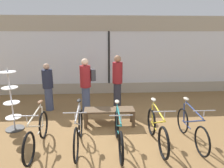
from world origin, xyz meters
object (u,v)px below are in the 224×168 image
bicycle_center (119,133)px  customer_mid_floor (117,81)px  display_bench (109,112)px  customer_by_window (86,84)px  bicycle_far_left (37,133)px  accessory_rack (12,105)px  customer_near_rack (48,86)px  bicycle_left (79,131)px  bicycle_far_right (191,128)px  bicycle_right (157,130)px

bicycle_center → customer_mid_floor: size_ratio=0.94×
display_bench → customer_by_window: (-0.69, 0.96, 0.58)m
bicycle_far_left → accessory_rack: (-0.92, 1.00, 0.31)m
customer_near_rack → customer_mid_floor: (2.30, 0.05, 0.14)m
bicycle_far_left → bicycle_left: (0.91, 0.01, 0.02)m
bicycle_far_right → display_bench: size_ratio=1.19×
bicycle_center → bicycle_far_right: 1.74m
bicycle_right → customer_by_window: bearing=130.2°
bicycle_far_left → bicycle_center: bicycle_far_left is taller
bicycle_far_right → customer_mid_floor: (-1.55, 2.35, 0.59)m
bicycle_right → display_bench: bicycle_right is taller
bicycle_right → customer_mid_floor: customer_mid_floor is taller
customer_by_window → customer_mid_floor: 1.09m
accessory_rack → customer_near_rack: size_ratio=1.06×
bicycle_far_right → bicycle_right: bearing=-176.4°
display_bench → customer_by_window: 1.32m
customer_by_window → customer_mid_floor: (1.03, 0.34, 0.01)m
customer_near_rack → display_bench: bearing=-32.4°
bicycle_far_left → customer_mid_floor: size_ratio=0.95×
bicycle_left → customer_mid_floor: size_ratio=0.93×
bicycle_far_right → customer_near_rack: (-3.85, 2.30, 0.45)m
accessory_rack → bicycle_left: bearing=-28.3°
bicycle_center → bicycle_right: bicycle_right is taller
accessory_rack → display_bench: 2.60m
bicycle_left → bicycle_right: size_ratio=1.01×
bicycle_center → display_bench: size_ratio=1.23×
bicycle_far_left → bicycle_far_right: bicycle_far_left is taller
accessory_rack → display_bench: bearing=2.7°
accessory_rack → customer_near_rack: accessory_rack is taller
accessory_rack → customer_by_window: 2.19m
bicycle_center → customer_by_window: customer_by_window is taller
bicycle_far_left → accessory_rack: bearing=132.6°
bicycle_far_right → display_bench: 2.16m
bicycle_far_left → bicycle_center: (1.81, -0.08, -0.01)m
bicycle_center → customer_mid_floor: (0.19, 2.50, 0.59)m
customer_mid_floor → bicycle_far_left: bearing=-129.6°
customer_by_window → customer_mid_floor: bearing=18.1°
bicycle_far_right → accessory_rack: 4.57m
bicycle_left → accessory_rack: bearing=151.7°
bicycle_far_left → bicycle_left: bearing=0.8°
bicycle_right → bicycle_far_right: bicycle_right is taller
bicycle_far_left → customer_by_window: size_ratio=0.98×
bicycle_left → customer_near_rack: 2.69m
bicycle_right → accessory_rack: (-3.62, 0.98, 0.31)m
customer_mid_floor → customer_by_window: bearing=-161.9°
bicycle_far_left → accessory_rack: 1.39m
bicycle_far_left → bicycle_center: 1.81m
bicycle_left → bicycle_right: bicycle_left is taller
bicycle_left → display_bench: 1.34m
customer_mid_floor → customer_near_rack: bearing=-178.7°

